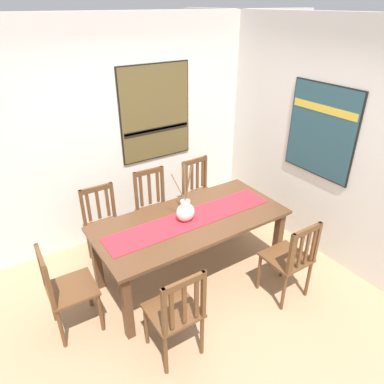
{
  "coord_description": "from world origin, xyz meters",
  "views": [
    {
      "loc": [
        -1.51,
        -2.13,
        2.79
      ],
      "look_at": [
        0.19,
        0.47,
        1.11
      ],
      "focal_mm": 33.2,
      "sensor_mm": 36.0,
      "label": 1
    }
  ],
  "objects_px": {
    "dining_table": "(191,227)",
    "chair_3": "(176,312)",
    "centerpiece_vase": "(185,211)",
    "chair_1": "(155,209)",
    "chair_2": "(104,225)",
    "painting_on_side_wall": "(321,131)",
    "chair_4": "(200,193)",
    "chair_0": "(66,289)",
    "painting_on_back_wall": "(155,113)",
    "chair_5": "(291,258)"
  },
  "relations": [
    {
      "from": "dining_table",
      "to": "chair_3",
      "type": "bearing_deg",
      "value": -129.9
    },
    {
      "from": "centerpiece_vase",
      "to": "chair_1",
      "type": "distance_m",
      "value": 0.86
    },
    {
      "from": "chair_2",
      "to": "chair_3",
      "type": "distance_m",
      "value": 1.59
    },
    {
      "from": "painting_on_side_wall",
      "to": "chair_4",
      "type": "bearing_deg",
      "value": 130.36
    },
    {
      "from": "centerpiece_vase",
      "to": "chair_4",
      "type": "distance_m",
      "value": 1.17
    },
    {
      "from": "chair_0",
      "to": "chair_4",
      "type": "height_order",
      "value": "chair_4"
    },
    {
      "from": "chair_3",
      "to": "painting_on_back_wall",
      "type": "xyz_separation_m",
      "value": [
        0.96,
        2.07,
        1.05
      ]
    },
    {
      "from": "dining_table",
      "to": "painting_on_back_wall",
      "type": "bearing_deg",
      "value": 76.89
    },
    {
      "from": "painting_on_back_wall",
      "to": "chair_3",
      "type": "bearing_deg",
      "value": -114.86
    },
    {
      "from": "painting_on_back_wall",
      "to": "painting_on_side_wall",
      "type": "bearing_deg",
      "value": -49.57
    },
    {
      "from": "chair_3",
      "to": "chair_5",
      "type": "bearing_deg",
      "value": -1.14
    },
    {
      "from": "centerpiece_vase",
      "to": "painting_on_back_wall",
      "type": "relative_size",
      "value": 0.56
    },
    {
      "from": "chair_5",
      "to": "painting_on_back_wall",
      "type": "height_order",
      "value": "painting_on_back_wall"
    },
    {
      "from": "chair_4",
      "to": "chair_0",
      "type": "bearing_deg",
      "value": -158.03
    },
    {
      "from": "chair_1",
      "to": "painting_on_back_wall",
      "type": "xyz_separation_m",
      "value": [
        0.32,
        0.5,
        1.04
      ]
    },
    {
      "from": "chair_5",
      "to": "painting_on_side_wall",
      "type": "relative_size",
      "value": 0.89
    },
    {
      "from": "chair_2",
      "to": "painting_on_side_wall",
      "type": "bearing_deg",
      "value": -24.6
    },
    {
      "from": "centerpiece_vase",
      "to": "chair_5",
      "type": "distance_m",
      "value": 1.17
    },
    {
      "from": "chair_1",
      "to": "chair_3",
      "type": "distance_m",
      "value": 1.7
    },
    {
      "from": "centerpiece_vase",
      "to": "chair_2",
      "type": "bearing_deg",
      "value": 128.13
    },
    {
      "from": "chair_3",
      "to": "painting_on_back_wall",
      "type": "height_order",
      "value": "painting_on_back_wall"
    },
    {
      "from": "chair_3",
      "to": "chair_4",
      "type": "xyz_separation_m",
      "value": [
        1.35,
        1.61,
        0.01
      ]
    },
    {
      "from": "chair_3",
      "to": "chair_4",
      "type": "relative_size",
      "value": 1.0
    },
    {
      "from": "chair_4",
      "to": "chair_1",
      "type": "bearing_deg",
      "value": -176.72
    },
    {
      "from": "chair_1",
      "to": "chair_3",
      "type": "bearing_deg",
      "value": -111.94
    },
    {
      "from": "chair_4",
      "to": "chair_3",
      "type": "bearing_deg",
      "value": -129.87
    },
    {
      "from": "dining_table",
      "to": "chair_3",
      "type": "relative_size",
      "value": 2.14
    },
    {
      "from": "dining_table",
      "to": "painting_on_back_wall",
      "type": "xyz_separation_m",
      "value": [
        0.3,
        1.28,
        0.88
      ]
    },
    {
      "from": "chair_5",
      "to": "painting_on_back_wall",
      "type": "bearing_deg",
      "value": 100.2
    },
    {
      "from": "chair_4",
      "to": "painting_on_back_wall",
      "type": "bearing_deg",
      "value": 130.59
    },
    {
      "from": "chair_2",
      "to": "painting_on_back_wall",
      "type": "xyz_separation_m",
      "value": [
        0.98,
        0.48,
        1.06
      ]
    },
    {
      "from": "chair_3",
      "to": "chair_4",
      "type": "height_order",
      "value": "chair_3"
    },
    {
      "from": "chair_5",
      "to": "dining_table",
      "type": "bearing_deg",
      "value": 129.55
    },
    {
      "from": "chair_0",
      "to": "chair_3",
      "type": "xyz_separation_m",
      "value": [
        0.7,
        -0.79,
        0.01
      ]
    },
    {
      "from": "chair_3",
      "to": "painting_on_side_wall",
      "type": "height_order",
      "value": "painting_on_side_wall"
    },
    {
      "from": "dining_table",
      "to": "chair_2",
      "type": "distance_m",
      "value": 1.07
    },
    {
      "from": "chair_0",
      "to": "painting_on_side_wall",
      "type": "distance_m",
      "value": 3.13
    },
    {
      "from": "chair_3",
      "to": "chair_1",
      "type": "bearing_deg",
      "value": 68.06
    },
    {
      "from": "chair_1",
      "to": "chair_5",
      "type": "bearing_deg",
      "value": -66.31
    },
    {
      "from": "chair_2",
      "to": "chair_3",
      "type": "bearing_deg",
      "value": -89.13
    },
    {
      "from": "chair_5",
      "to": "painting_on_back_wall",
      "type": "xyz_separation_m",
      "value": [
        -0.38,
        2.09,
        1.05
      ]
    },
    {
      "from": "centerpiece_vase",
      "to": "chair_1",
      "type": "bearing_deg",
      "value": 87.44
    },
    {
      "from": "dining_table",
      "to": "chair_3",
      "type": "xyz_separation_m",
      "value": [
        -0.66,
        -0.79,
        -0.17
      ]
    },
    {
      "from": "chair_5",
      "to": "painting_on_back_wall",
      "type": "relative_size",
      "value": 0.78
    },
    {
      "from": "centerpiece_vase",
      "to": "chair_0",
      "type": "bearing_deg",
      "value": -179.58
    },
    {
      "from": "chair_1",
      "to": "chair_2",
      "type": "xyz_separation_m",
      "value": [
        -0.66,
        0.02,
        -0.02
      ]
    },
    {
      "from": "chair_4",
      "to": "centerpiece_vase",
      "type": "bearing_deg",
      "value": -132.56
    },
    {
      "from": "chair_3",
      "to": "centerpiece_vase",
      "type": "bearing_deg",
      "value": 53.12
    },
    {
      "from": "chair_0",
      "to": "chair_1",
      "type": "height_order",
      "value": "chair_1"
    },
    {
      "from": "centerpiece_vase",
      "to": "chair_0",
      "type": "relative_size",
      "value": 0.72
    }
  ]
}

